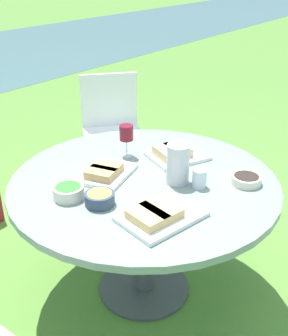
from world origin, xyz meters
name	(u,v)px	position (x,y,z in m)	size (l,w,h in m)	color
ground_plane	(144,288)	(0.00, 0.00, 0.00)	(40.00, 40.00, 0.00)	#5B8C38
dining_table	(144,196)	(0.00, 0.00, 0.61)	(1.32, 1.32, 0.70)	#4C4C51
chair_near_left	(112,124)	(0.82, 0.96, 0.52)	(0.61, 0.60, 0.89)	white
water_pitcher	(178,164)	(0.07, -0.15, 0.80)	(0.12, 0.11, 0.20)	silver
wine_glass	(126,134)	(0.15, 0.24, 0.83)	(0.08, 0.08, 0.18)	silver
platter_bread_main	(158,215)	(-0.25, -0.27, 0.73)	(0.38, 0.30, 0.06)	white
platter_charcuterie	(106,172)	(-0.10, 0.16, 0.73)	(0.34, 0.28, 0.06)	white
platter_sandwich_side	(175,154)	(0.29, 0.01, 0.73)	(0.37, 0.33, 0.07)	white
bowl_fries	(100,198)	(-0.31, 0.01, 0.74)	(0.13, 0.13, 0.06)	#334256
bowl_salad	(68,191)	(-0.35, 0.16, 0.74)	(0.14, 0.14, 0.06)	beige
bowl_olives	(246,179)	(0.27, -0.42, 0.73)	(0.15, 0.15, 0.04)	beige
cup_water_near	(199,178)	(0.10, -0.25, 0.75)	(0.07, 0.07, 0.09)	silver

